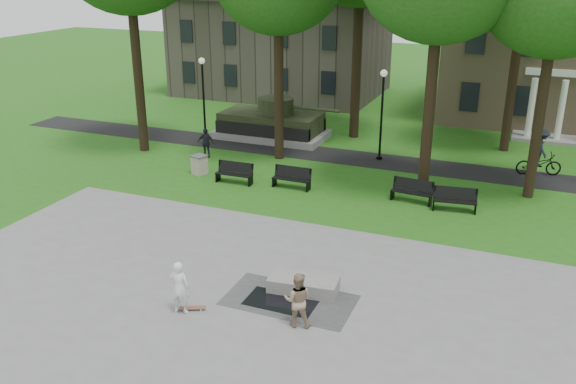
{
  "coord_description": "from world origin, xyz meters",
  "views": [
    {
      "loc": [
        7.67,
        -18.03,
        9.94
      ],
      "look_at": [
        -0.76,
        2.58,
        1.4
      ],
      "focal_mm": 38.0,
      "sensor_mm": 36.0,
      "label": 1
    }
  ],
  "objects_px": {
    "concrete_block": "(303,284)",
    "park_bench_0": "(235,172)",
    "friend_watching": "(298,300)",
    "trash_bin": "(199,165)",
    "skateboarder": "(179,287)",
    "cyclist": "(540,156)"
  },
  "relations": [
    {
      "from": "park_bench_0",
      "to": "trash_bin",
      "type": "distance_m",
      "value": 2.22
    },
    {
      "from": "trash_bin",
      "to": "friend_watching",
      "type": "bearing_deg",
      "value": -48.58
    },
    {
      "from": "friend_watching",
      "to": "trash_bin",
      "type": "bearing_deg",
      "value": -63.6
    },
    {
      "from": "concrete_block",
      "to": "park_bench_0",
      "type": "xyz_separation_m",
      "value": [
        -6.6,
        8.22,
        0.28
      ]
    },
    {
      "from": "cyclist",
      "to": "trash_bin",
      "type": "distance_m",
      "value": 16.64
    },
    {
      "from": "trash_bin",
      "to": "skateboarder",
      "type": "bearing_deg",
      "value": -62.59
    },
    {
      "from": "friend_watching",
      "to": "cyclist",
      "type": "distance_m",
      "value": 17.83
    },
    {
      "from": "concrete_block",
      "to": "trash_bin",
      "type": "relative_size",
      "value": 2.29
    },
    {
      "from": "concrete_block",
      "to": "park_bench_0",
      "type": "height_order",
      "value": "park_bench_0"
    },
    {
      "from": "friend_watching",
      "to": "park_bench_0",
      "type": "bearing_deg",
      "value": -69.78
    },
    {
      "from": "cyclist",
      "to": "park_bench_0",
      "type": "height_order",
      "value": "cyclist"
    },
    {
      "from": "friend_watching",
      "to": "cyclist",
      "type": "relative_size",
      "value": 0.72
    },
    {
      "from": "cyclist",
      "to": "trash_bin",
      "type": "xyz_separation_m",
      "value": [
        -15.44,
        -6.18,
        -0.46
      ]
    },
    {
      "from": "skateboarder",
      "to": "trash_bin",
      "type": "bearing_deg",
      "value": -71.71
    },
    {
      "from": "concrete_block",
      "to": "friend_watching",
      "type": "distance_m",
      "value": 2.06
    },
    {
      "from": "concrete_block",
      "to": "friend_watching",
      "type": "bearing_deg",
      "value": -74.06
    },
    {
      "from": "concrete_block",
      "to": "skateboarder",
      "type": "xyz_separation_m",
      "value": [
        -2.94,
        -2.58,
        0.62
      ]
    },
    {
      "from": "concrete_block",
      "to": "skateboarder",
      "type": "bearing_deg",
      "value": -138.75
    },
    {
      "from": "concrete_block",
      "to": "trash_bin",
      "type": "distance_m",
      "value": 12.34
    },
    {
      "from": "friend_watching",
      "to": "concrete_block",
      "type": "bearing_deg",
      "value": -89.08
    },
    {
      "from": "cyclist",
      "to": "skateboarder",
      "type": "bearing_deg",
      "value": 134.68
    },
    {
      "from": "friend_watching",
      "to": "cyclist",
      "type": "xyz_separation_m",
      "value": [
        6.12,
        16.75,
        0.09
      ]
    }
  ]
}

